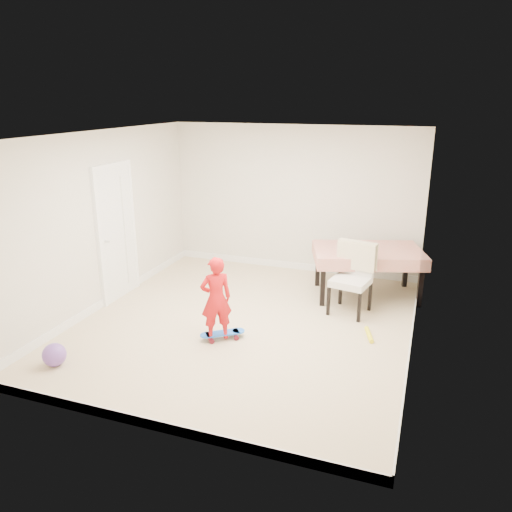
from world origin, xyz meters
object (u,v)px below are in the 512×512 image
(balloon, at_px, (54,355))
(dining_chair, at_px, (351,279))
(dining_table, at_px, (366,272))
(skateboard, at_px, (223,336))
(child, at_px, (216,301))

(balloon, bearing_deg, dining_chair, 41.57)
(dining_table, bearing_deg, skateboard, -143.86)
(dining_chair, distance_m, child, 2.08)
(skateboard, distance_m, child, 0.52)
(dining_table, relative_size, skateboard, 2.76)
(balloon, bearing_deg, dining_table, 47.44)
(child, bearing_deg, dining_chair, -173.00)
(dining_table, xyz_separation_m, child, (-1.61, -2.23, 0.17))
(dining_chair, distance_m, balloon, 4.07)
(dining_table, bearing_deg, dining_chair, -117.85)
(dining_chair, bearing_deg, skateboard, -124.34)
(dining_table, height_order, dining_chair, dining_chair)
(child, distance_m, balloon, 2.03)
(dining_chair, relative_size, child, 0.94)
(skateboard, bearing_deg, dining_table, 17.91)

